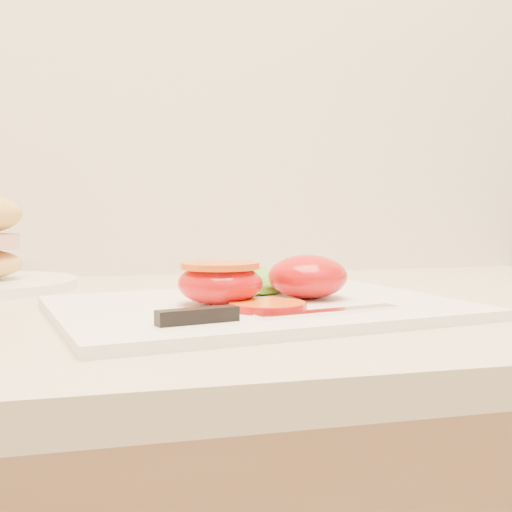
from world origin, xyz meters
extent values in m
cube|color=beige|center=(0.00, 1.98, 1.35)|extent=(4.00, 0.05, 2.70)
cube|color=white|center=(-0.41, 1.60, 0.94)|extent=(0.43, 0.34, 0.01)
ellipsoid|color=red|center=(-0.35, 1.62, 0.96)|extent=(0.08, 0.08, 0.04)
ellipsoid|color=red|center=(-0.45, 1.60, 0.96)|extent=(0.08, 0.08, 0.04)
cylinder|color=red|center=(-0.45, 1.60, 0.98)|extent=(0.08, 0.08, 0.01)
cylinder|color=orange|center=(-0.41, 1.55, 0.94)|extent=(0.07, 0.07, 0.01)
ellipsoid|color=#69BB31|center=(-0.39, 1.69, 0.95)|extent=(0.14, 0.15, 0.03)
cube|color=silver|center=(-0.36, 1.52, 0.94)|extent=(0.14, 0.05, 0.00)
cube|color=black|center=(-0.48, 1.50, 0.95)|extent=(0.07, 0.03, 0.01)
camera|label=1|loc=(-0.57, 1.00, 1.03)|focal=45.00mm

